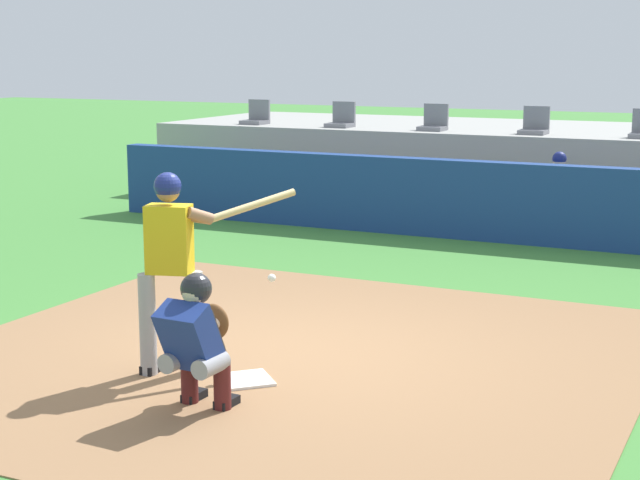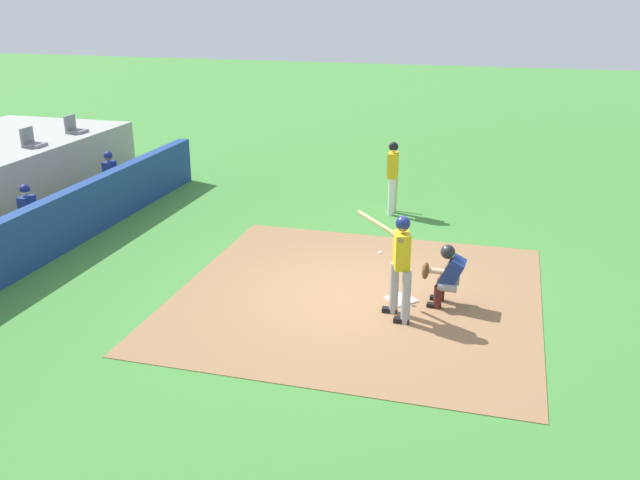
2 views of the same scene
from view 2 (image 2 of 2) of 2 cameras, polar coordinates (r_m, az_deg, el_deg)
ground_plane at (r=12.53m, az=3.10°, el=-4.59°), size 80.00×80.00×0.00m
dirt_infield at (r=12.53m, az=3.10°, el=-4.57°), size 6.40×6.40×0.01m
home_plate at (r=12.40m, az=6.72°, el=-4.88°), size 0.62×0.62×0.02m
batter_at_plate at (r=11.37m, az=6.62°, el=-1.67°), size 1.03×1.12×1.80m
catcher_crouched at (r=12.09m, az=10.33°, el=-2.71°), size 0.49×1.54×1.13m
on_deck_batter at (r=16.83m, az=6.01°, el=5.50°), size 0.58×0.23×1.79m
dugout_wall at (r=14.98m, az=-21.91°, el=0.59°), size 13.00×0.30×1.20m
dugout_bench at (r=15.71m, az=-24.66°, el=-0.38°), size 11.80×0.44×0.45m
dugout_player_0 at (r=16.11m, az=-22.55°, el=2.09°), size 0.49×0.70×1.30m
dugout_player_1 at (r=18.67m, az=-16.57°, el=5.13°), size 0.49×0.70×1.30m
stadium_seat_5 at (r=19.30m, az=-22.66°, el=7.52°), size 0.46×0.46×0.48m
stadium_seat_6 at (r=20.77m, az=-19.58°, el=8.70°), size 0.46×0.46×0.48m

